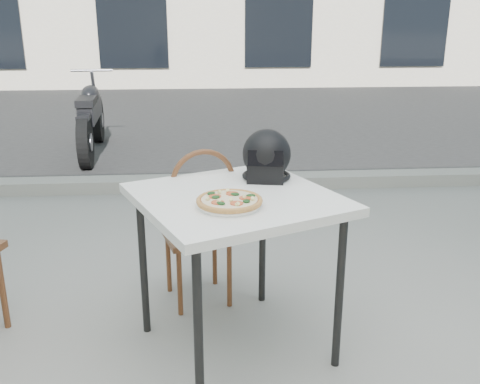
{
  "coord_description": "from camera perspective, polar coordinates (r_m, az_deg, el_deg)",
  "views": [
    {
      "loc": [
        -0.21,
        -2.06,
        1.6
      ],
      "look_at": [
        -0.04,
        0.18,
        0.87
      ],
      "focal_mm": 40.0,
      "sensor_mm": 36.0,
      "label": 1
    }
  ],
  "objects": [
    {
      "name": "curb",
      "position": [
        5.29,
        -1.88,
        1.06
      ],
      "size": [
        30.0,
        0.25,
        0.12
      ],
      "primitive_type": "cube",
      "color": "#98978E",
      "rests_on": "ground"
    },
    {
      "name": "plate",
      "position": [
        2.32,
        -1.14,
        -1.38
      ],
      "size": [
        0.36,
        0.36,
        0.02
      ],
      "rotation": [
        0.0,
        0.0,
        0.4
      ],
      "color": "white",
      "rests_on": "cafe_table_main"
    },
    {
      "name": "street_asphalt",
      "position": [
        9.2,
        -3.02,
        7.94
      ],
      "size": [
        30.0,
        8.0,
        0.0
      ],
      "primitive_type": "cube",
      "color": "black",
      "rests_on": "ground"
    },
    {
      "name": "motorcycle",
      "position": [
        6.83,
        -15.6,
        7.5
      ],
      "size": [
        0.52,
        1.99,
        0.99
      ],
      "rotation": [
        0.0,
        0.0,
        0.08
      ],
      "color": "black",
      "rests_on": "street_asphalt"
    },
    {
      "name": "helmet",
      "position": [
        2.71,
        2.84,
        3.74
      ],
      "size": [
        0.29,
        0.3,
        0.25
      ],
      "rotation": [
        0.0,
        0.0,
        -0.18
      ],
      "color": "black",
      "rests_on": "cafe_table_main"
    },
    {
      "name": "ground",
      "position": [
        2.61,
        1.3,
        -19.68
      ],
      "size": [
        80.0,
        80.0,
        0.0
      ],
      "primitive_type": "plane",
      "color": "gray",
      "rests_on": "ground"
    },
    {
      "name": "cafe_chair_main",
      "position": [
        3.0,
        -4.3,
        -2.93
      ],
      "size": [
        0.45,
        0.45,
        0.95
      ],
      "rotation": [
        0.0,
        0.0,
        3.4
      ],
      "color": "brown",
      "rests_on": "ground"
    },
    {
      "name": "cafe_table_main",
      "position": [
        2.51,
        -0.44,
        -1.89
      ],
      "size": [
        1.13,
        1.13,
        0.82
      ],
      "rotation": [
        0.0,
        0.0,
        0.41
      ],
      "color": "white",
      "rests_on": "ground"
    },
    {
      "name": "pizza",
      "position": [
        2.31,
        -1.14,
        -0.9
      ],
      "size": [
        0.33,
        0.33,
        0.04
      ],
      "rotation": [
        0.0,
        0.0,
        -0.14
      ],
      "color": "#C48A48",
      "rests_on": "plate"
    }
  ]
}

